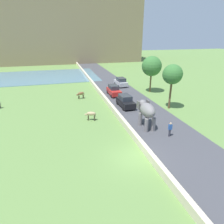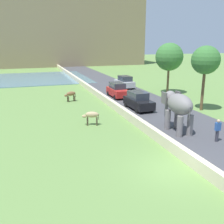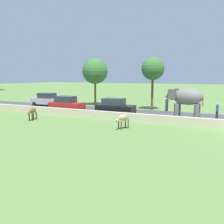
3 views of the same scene
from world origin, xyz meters
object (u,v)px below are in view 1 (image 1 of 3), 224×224
elephant (147,111)px  car_silver (121,82)px  car_black (125,101)px  car_red (114,90)px  cow_tan (91,114)px  person_beside_elephant (170,129)px  cow_brown (81,94)px

elephant → car_silver: elephant is taller
elephant → car_black: size_ratio=0.86×
car_red → cow_tan: (-5.71, -9.52, -0.06)m
person_beside_elephant → car_silver: (1.67, 21.64, 0.03)m
cow_tan → car_black: bearing=30.5°
car_red → car_black: bearing=-90.0°
person_beside_elephant → car_red: bearing=95.3°
cow_brown → person_beside_elephant: bearing=-64.8°
elephant → cow_tan: size_ratio=2.45×
car_black → cow_brown: size_ratio=2.84×
elephant → car_red: size_ratio=0.87×
elephant → car_silver: bearing=80.6°
car_silver → elephant: bearing=-99.4°
elephant → cow_tan: (-5.72, 3.68, -1.20)m
car_red → cow_brown: car_red is taller
cow_tan → cow_brown: 9.17m
car_black → car_silver: same height
elephant → cow_tan: elephant is taller
person_beside_elephant → car_red: (-1.48, 15.90, 0.03)m
car_red → car_silver: (3.15, 5.74, 0.00)m
elephant → car_silver: 19.23m
car_red → car_silver: same height
person_beside_elephant → cow_brown: (-7.30, 15.55, -0.04)m
car_red → car_silver: bearing=61.2°
cow_tan → car_silver: bearing=59.8°
elephant → cow_brown: (-5.83, 12.85, -1.20)m
car_black → cow_tan: bearing=-149.5°
car_silver → car_red: bearing=-118.8°
elephant → cow_brown: elephant is taller
car_red → car_black: size_ratio=0.99×
person_beside_elephant → cow_tan: (-7.19, 6.38, -0.04)m
elephant → car_red: 13.25m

